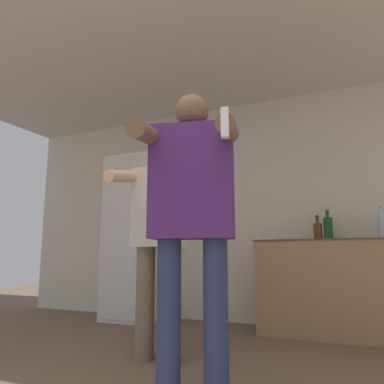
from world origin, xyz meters
TOP-DOWN VIEW (x-y plane):
  - wall_back at (0.00, 3.12)m, footprint 7.00×0.06m
  - ceiling_slab at (0.00, 1.54)m, footprint 7.00×3.61m
  - refrigerator at (-1.60, 2.78)m, footprint 0.68×0.65m
  - counter at (0.63, 2.78)m, footprint 1.50×0.64m
  - bottle_brown_liquor at (0.55, 2.87)m, footprint 0.09×0.09m
  - bottle_short_whiskey at (1.03, 2.87)m, footprint 0.07×0.07m
  - bottle_green_wine at (0.45, 2.87)m, footprint 0.08×0.08m
  - person_woman_foreground at (0.04, 0.71)m, footprint 0.60×0.57m
  - person_man_side at (-0.53, 1.35)m, footprint 0.46×0.51m

SIDE VIEW (x-z plane):
  - counter at x=0.63m, z-range 0.00..0.89m
  - person_man_side at x=-0.53m, z-range 0.11..1.71m
  - refrigerator at x=-1.60m, z-range 0.00..1.93m
  - person_woman_foreground at x=0.04m, z-range 0.16..1.79m
  - bottle_green_wine at x=0.45m, z-range 0.86..1.12m
  - bottle_brown_liquor at x=0.55m, z-range 0.85..1.18m
  - bottle_short_whiskey at x=1.03m, z-range 0.86..1.18m
  - wall_back at x=0.00m, z-range 0.00..2.55m
  - ceiling_slab at x=0.00m, z-range 2.55..2.60m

